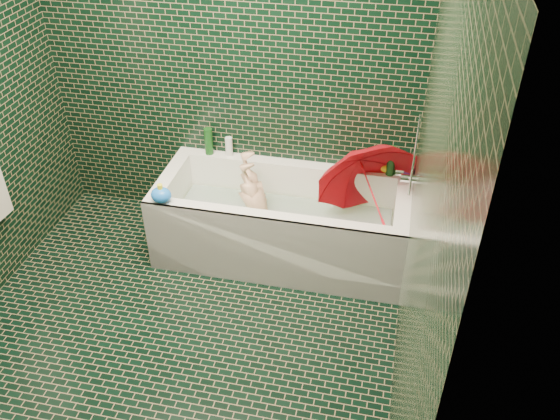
% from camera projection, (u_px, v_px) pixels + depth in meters
% --- Properties ---
extents(floor, '(2.80, 2.80, 0.00)m').
position_uv_depth(floor, '(172.00, 348.00, 3.53)').
color(floor, black).
rests_on(floor, ground).
extents(wall_back, '(2.80, 0.00, 2.80)m').
position_uv_depth(wall_back, '(228.00, 60.00, 3.91)').
color(wall_back, black).
rests_on(wall_back, floor).
extents(wall_right, '(0.00, 2.80, 2.80)m').
position_uv_depth(wall_right, '(423.00, 203.00, 2.58)').
color(wall_right, black).
rests_on(wall_right, floor).
extents(bathtub, '(1.70, 0.75, 0.55)m').
position_uv_depth(bathtub, '(282.00, 229.00, 4.13)').
color(bathtub, white).
rests_on(bathtub, floor).
extents(bath_mat, '(1.35, 0.47, 0.01)m').
position_uv_depth(bath_mat, '(282.00, 234.00, 4.18)').
color(bath_mat, '#55CF29').
rests_on(bath_mat, bathtub).
extents(water, '(1.48, 0.53, 0.00)m').
position_uv_depth(water, '(282.00, 217.00, 4.09)').
color(water, silver).
rests_on(water, bathtub).
extents(faucet, '(0.18, 0.19, 0.55)m').
position_uv_depth(faucet, '(410.00, 174.00, 3.67)').
color(faucet, silver).
rests_on(faucet, wall_right).
extents(child, '(0.91, 0.45, 0.36)m').
position_uv_depth(child, '(259.00, 211.00, 4.14)').
color(child, '#DAAA88').
rests_on(child, bathtub).
extents(umbrella, '(0.93, 1.07, 0.91)m').
position_uv_depth(umbrella, '(372.00, 193.00, 3.85)').
color(umbrella, red).
rests_on(umbrella, bathtub).
extents(soap_bottle_a, '(0.12, 0.12, 0.27)m').
position_uv_depth(soap_bottle_a, '(392.00, 174.00, 4.08)').
color(soap_bottle_a, white).
rests_on(soap_bottle_a, bathtub).
extents(soap_bottle_b, '(0.12, 0.12, 0.21)m').
position_uv_depth(soap_bottle_b, '(403.00, 176.00, 4.06)').
color(soap_bottle_b, '#561E70').
rests_on(soap_bottle_b, bathtub).
extents(soap_bottle_c, '(0.15, 0.15, 0.15)m').
position_uv_depth(soap_bottle_c, '(393.00, 174.00, 4.08)').
color(soap_bottle_c, '#134315').
rests_on(soap_bottle_c, bathtub).
extents(bottle_right_tall, '(0.07, 0.07, 0.21)m').
position_uv_depth(bottle_right_tall, '(391.00, 161.00, 4.02)').
color(bottle_right_tall, '#134315').
rests_on(bottle_right_tall, bathtub).
extents(bottle_right_pump, '(0.06, 0.06, 0.17)m').
position_uv_depth(bottle_right_pump, '(408.00, 164.00, 4.03)').
color(bottle_right_pump, silver).
rests_on(bottle_right_pump, bathtub).
extents(bottle_left_tall, '(0.06, 0.06, 0.20)m').
position_uv_depth(bottle_left_tall, '(209.00, 141.00, 4.25)').
color(bottle_left_tall, '#134315').
rests_on(bottle_left_tall, bathtub).
extents(bottle_left_short, '(0.06, 0.06, 0.14)m').
position_uv_depth(bottle_left_short, '(229.00, 147.00, 4.25)').
color(bottle_left_short, white).
rests_on(bottle_left_short, bathtub).
extents(rubber_duck, '(0.12, 0.09, 0.10)m').
position_uv_depth(rubber_duck, '(387.00, 167.00, 4.07)').
color(rubber_duck, yellow).
rests_on(rubber_duck, bathtub).
extents(bath_toy, '(0.16, 0.15, 0.13)m').
position_uv_depth(bath_toy, '(161.00, 195.00, 3.77)').
color(bath_toy, blue).
rests_on(bath_toy, bathtub).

